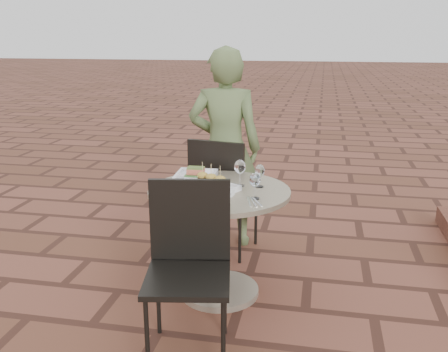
% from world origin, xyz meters
% --- Properties ---
extents(ground, '(60.00, 60.00, 0.00)m').
position_xyz_m(ground, '(0.00, 0.00, 0.00)').
color(ground, brown).
rests_on(ground, ground).
extents(cafe_table, '(0.90, 0.90, 0.73)m').
position_xyz_m(cafe_table, '(-0.16, 0.11, 0.48)').
color(cafe_table, gray).
rests_on(cafe_table, ground).
extents(chair_far, '(0.51, 0.51, 0.93)m').
position_xyz_m(chair_far, '(-0.27, 0.72, 0.55)').
color(chair_far, black).
rests_on(chair_far, ground).
extents(chair_near, '(0.51, 0.51, 0.93)m').
position_xyz_m(chair_near, '(-0.21, -0.47, 0.55)').
color(chair_near, black).
rests_on(chair_near, ground).
extents(diner, '(0.61, 0.43, 1.59)m').
position_xyz_m(diner, '(-0.29, 0.97, 0.80)').
color(diner, '#516437').
rests_on(diner, ground).
extents(plate_salmon, '(0.28, 0.28, 0.07)m').
position_xyz_m(plate_salmon, '(-0.37, 0.34, 0.75)').
color(plate_salmon, white).
rests_on(plate_salmon, cafe_table).
extents(plate_sliders, '(0.37, 0.37, 0.18)m').
position_xyz_m(plate_sliders, '(-0.20, 0.06, 0.77)').
color(plate_sliders, white).
rests_on(plate_sliders, cafe_table).
extents(plate_tuna, '(0.31, 0.31, 0.03)m').
position_xyz_m(plate_tuna, '(-0.20, -0.09, 0.75)').
color(plate_tuna, white).
rests_on(plate_tuna, cafe_table).
extents(wine_glass_right, '(0.07, 0.07, 0.16)m').
position_xyz_m(wine_glass_right, '(0.09, -0.03, 0.84)').
color(wine_glass_right, white).
rests_on(wine_glass_right, cafe_table).
extents(wine_glass_mid, '(0.07, 0.07, 0.17)m').
position_xyz_m(wine_glass_mid, '(-0.04, 0.21, 0.85)').
color(wine_glass_mid, white).
rests_on(wine_glass_mid, cafe_table).
extents(wine_glass_far, '(0.06, 0.06, 0.15)m').
position_xyz_m(wine_glass_far, '(0.08, 0.21, 0.84)').
color(wine_glass_far, white).
rests_on(wine_glass_far, cafe_table).
extents(steel_ramekin, '(0.07, 0.07, 0.04)m').
position_xyz_m(steel_ramekin, '(-0.44, 0.19, 0.75)').
color(steel_ramekin, silver).
rests_on(steel_ramekin, cafe_table).
extents(cutlery_set, '(0.15, 0.21, 0.00)m').
position_xyz_m(cutlery_set, '(0.08, -0.09, 0.73)').
color(cutlery_set, silver).
rests_on(cutlery_set, cafe_table).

